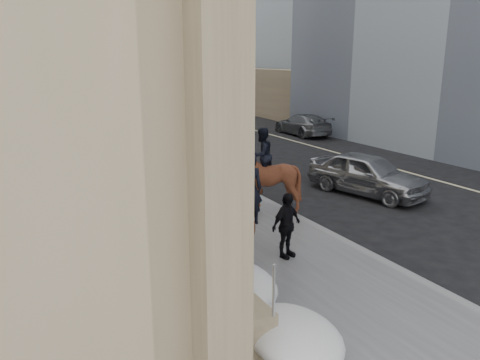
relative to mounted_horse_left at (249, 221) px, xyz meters
name	(u,v)px	position (x,y,z in m)	size (l,w,h in m)	color
ground	(296,289)	(0.36, -1.51, -1.18)	(140.00, 140.00, 0.00)	black
sidewalk	(157,182)	(0.36, 8.49, -1.12)	(5.00, 80.00, 0.12)	#4F5052
curb	(216,175)	(2.98, 8.49, -1.12)	(0.24, 80.00, 0.12)	slate
lane_line	(359,159)	(10.86, 8.49, -1.17)	(0.15, 70.00, 0.01)	#BFB78C
far_podium	(433,114)	(15.86, 8.49, 0.82)	(2.00, 80.00, 4.00)	#796A4E
streetlight_mid	(183,65)	(3.10, 12.49, 3.40)	(1.71, 0.24, 8.00)	#2D2D30
streetlight_far	(100,62)	(3.10, 32.49, 3.40)	(1.71, 0.24, 8.00)	#2D2D30
traffic_signal	(128,73)	(2.44, 20.49, 2.83)	(4.10, 0.22, 6.00)	#2D2D30
snow_bank	(134,188)	(-1.06, 6.60, -0.71)	(1.70, 18.10, 0.76)	silver
mounted_horse_left	(249,221)	(0.00, 0.00, 0.00)	(1.78, 2.57, 2.65)	#532B19
mounted_horse_right	(263,177)	(2.20, 3.16, 0.09)	(2.23, 2.36, 2.71)	#4A2415
pedestrian	(286,225)	(0.96, -0.16, -0.23)	(0.97, 0.40, 1.65)	black
car_silver	(367,174)	(6.85, 3.49, -0.40)	(1.83, 4.54, 1.55)	#919398
car_grey	(302,124)	(12.65, 16.09, -0.48)	(1.94, 4.78, 1.39)	slate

